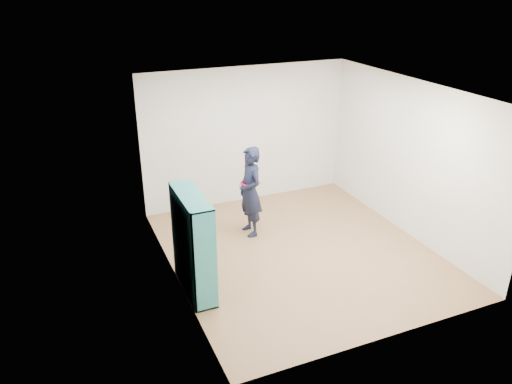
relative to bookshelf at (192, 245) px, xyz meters
name	(u,v)px	position (x,y,z in m)	size (l,w,h in m)	color
floor	(299,252)	(1.85, 0.34, -0.72)	(4.50, 4.50, 0.00)	#946A43
ceiling	(306,91)	(1.85, 0.34, 1.88)	(4.50, 4.50, 0.00)	white
wall_left	(172,198)	(-0.15, 0.34, 0.58)	(0.02, 4.50, 2.60)	silver
wall_right	(410,159)	(3.85, 0.34, 0.58)	(0.02, 4.50, 2.60)	silver
wall_back	(246,136)	(1.85, 2.59, 0.58)	(4.00, 0.02, 2.60)	silver
wall_front	(396,245)	(1.85, -1.91, 0.58)	(4.00, 0.02, 2.60)	silver
bookshelf	(192,245)	(0.00, 0.00, 0.00)	(0.32, 1.09, 1.46)	#287F74
person	(250,192)	(1.38, 1.25, 0.06)	(0.39, 0.58, 1.55)	black
smartphone	(241,186)	(1.23, 1.32, 0.16)	(0.02, 0.10, 0.13)	silver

